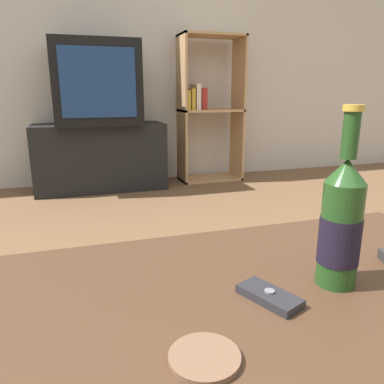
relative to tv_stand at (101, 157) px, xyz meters
The scene contains 8 objects.
back_wall 1.06m from the tv_stand, 95.27° to the left, with size 8.00×0.05×2.60m.
coffee_table 2.75m from the tv_stand, 90.53° to the right, with size 1.23×0.68×0.49m.
tv_stand is the anchor object (origin of this frame).
television 0.59m from the tv_stand, 90.00° to the right, with size 0.66×0.59×0.64m.
bookshelf 1.04m from the tv_stand, ahead, with size 0.56×0.30×1.28m.
beer_bottle 2.73m from the tv_stand, 85.46° to the right, with size 0.07×0.07×0.30m.
cell_phone 2.73m from the tv_stand, 88.32° to the right, with size 0.08×0.11×0.02m.
coaster 2.83m from the tv_stand, 91.31° to the right, with size 0.09×0.09×0.01m.
Camera 1 is at (-0.17, -0.44, 0.81)m, focal length 35.00 mm.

